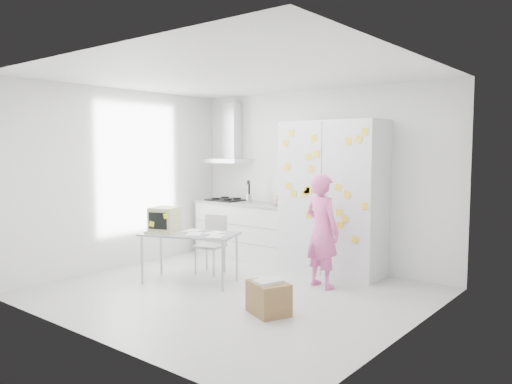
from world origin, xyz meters
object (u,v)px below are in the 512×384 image
Objects in this scene: person at (322,231)px; chair at (212,240)px; desk at (173,226)px; cardboard_box at (269,297)px.

person is 1.78× the size of chair.
chair is (0.10, 0.66, -0.29)m from desk.
person is 1.70m from chair.
desk reaches higher than chair.
chair is 2.01m from cardboard_box.
desk is at bearing 43.90° from person.
cardboard_box is (1.85, -0.29, -0.58)m from desk.
desk is at bearing 171.15° from cardboard_box.
cardboard_box is at bearing -41.04° from chair.
person is 1.41m from cardboard_box.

